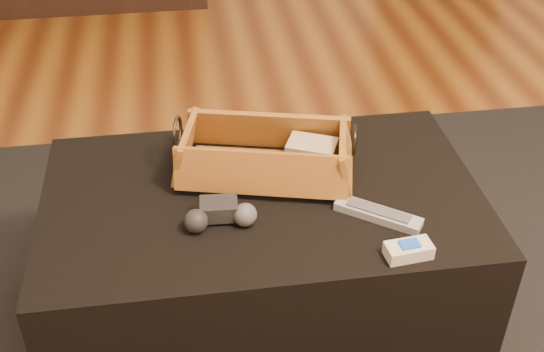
{
  "coord_description": "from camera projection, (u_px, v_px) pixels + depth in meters",
  "views": [
    {
      "loc": [
        -0.29,
        -1.1,
        1.38
      ],
      "look_at": [
        -0.11,
        0.1,
        0.49
      ],
      "focal_mm": 45.0,
      "sensor_mm": 36.0,
      "label": 1
    }
  ],
  "objects": [
    {
      "name": "area_rug",
      "position": [
        266.0,
        335.0,
        1.77
      ],
      "size": [
        2.6,
        2.0,
        0.01
      ],
      "primitive_type": "cube",
      "color": "black",
      "rests_on": "floor"
    },
    {
      "name": "ottoman",
      "position": [
        263.0,
        260.0,
        1.68
      ],
      "size": [
        1.0,
        0.6,
        0.42
      ],
      "primitive_type": "cube",
      "color": "black",
      "rests_on": "area_rug"
    },
    {
      "name": "tv_remote",
      "position": [
        256.0,
        168.0,
        1.59
      ],
      "size": [
        0.22,
        0.08,
        0.02
      ],
      "primitive_type": "cube",
      "rotation": [
        0.0,
        0.0,
        -0.14
      ],
      "color": "black",
      "rests_on": "wicker_basket"
    },
    {
      "name": "cloth_bundle",
      "position": [
        312.0,
        153.0,
        1.61
      ],
      "size": [
        0.13,
        0.12,
        0.06
      ],
      "primitive_type": "cube",
      "rotation": [
        0.0,
        0.0,
        -0.42
      ],
      "color": "#C4AF88",
      "rests_on": "wicker_basket"
    },
    {
      "name": "wicker_basket",
      "position": [
        265.0,
        157.0,
        1.59
      ],
      "size": [
        0.45,
        0.3,
        0.14
      ],
      "color": "#956021",
      "rests_on": "ottoman"
    },
    {
      "name": "game_controller",
      "position": [
        220.0,
        214.0,
        1.45
      ],
      "size": [
        0.16,
        0.09,
        0.05
      ],
      "color": "black",
      "rests_on": "ottoman"
    },
    {
      "name": "silver_remote",
      "position": [
        378.0,
        214.0,
        1.48
      ],
      "size": [
        0.18,
        0.15,
        0.02
      ],
      "color": "#A3A5AA",
      "rests_on": "ottoman"
    },
    {
      "name": "cream_gadget",
      "position": [
        409.0,
        250.0,
        1.38
      ],
      "size": [
        0.1,
        0.06,
        0.03
      ],
      "color": "beige",
      "rests_on": "ottoman"
    }
  ]
}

